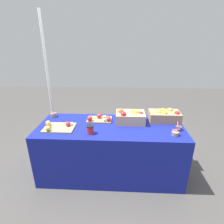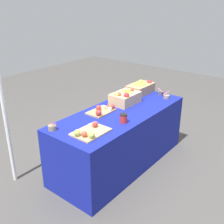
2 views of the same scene
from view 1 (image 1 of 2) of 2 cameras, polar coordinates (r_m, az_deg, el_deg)
name	(u,v)px [view 1 (image 1 of 2)]	position (r m, az deg, el deg)	size (l,w,h in m)	color
ground_plane	(111,171)	(2.74, -0.41, -18.42)	(10.00, 10.00, 0.00)	#474442
table	(111,150)	(2.51, -0.44, -11.99)	(1.90, 0.76, 0.74)	navy
apple_crate_left	(165,116)	(2.54, 16.58, -1.17)	(0.41, 0.25, 0.17)	tan
apple_crate_middle	(131,117)	(2.40, 6.02, -1.50)	(0.38, 0.27, 0.19)	tan
cutting_board_front	(57,127)	(2.35, -17.18, -4.56)	(0.38, 0.27, 0.08)	tan
cutting_board_back	(100,119)	(2.46, -3.83, -2.19)	(0.34, 0.22, 0.09)	tan
sample_bowl_near	(179,128)	(2.36, 20.67, -4.86)	(0.08, 0.08, 0.10)	#4C4C51
sample_bowl_mid	(54,115)	(2.72, -18.32, -0.90)	(0.09, 0.09, 0.10)	gray
sample_bowl_far	(175,133)	(2.22, 19.71, -6.51)	(0.09, 0.08, 0.09)	gray
coffee_cup	(90,130)	(2.13, -7.03, -5.65)	(0.08, 0.08, 0.10)	red
tent_pole	(49,84)	(3.16, -19.67, 8.49)	(0.04, 0.04, 2.21)	white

